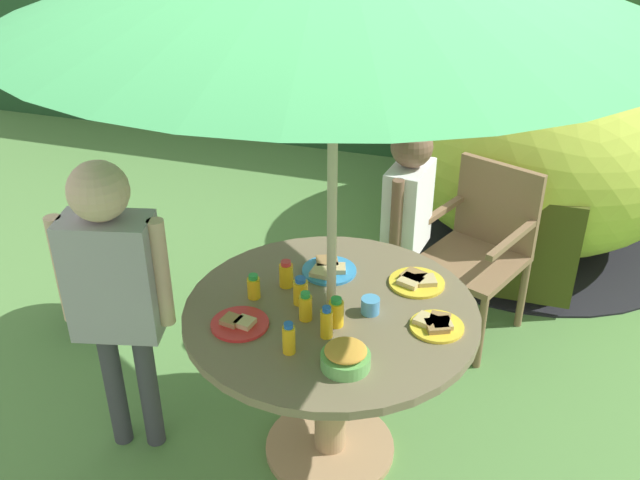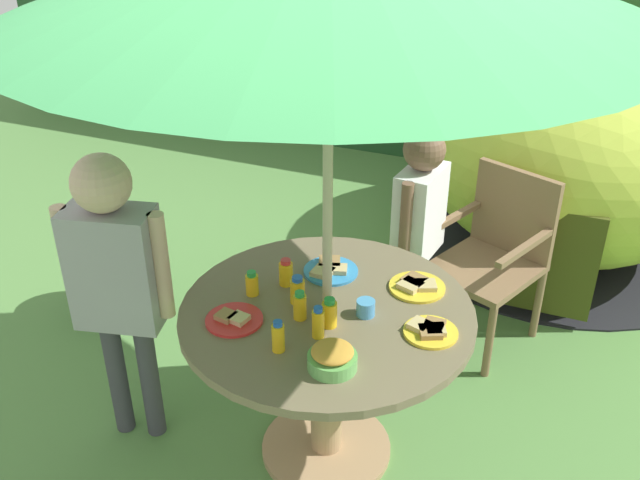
% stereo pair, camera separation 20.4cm
% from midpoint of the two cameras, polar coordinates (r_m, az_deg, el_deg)
% --- Properties ---
extents(ground_plane, '(10.00, 10.00, 0.02)m').
position_cam_midpoint_polar(ground_plane, '(3.22, 2.39, -16.64)').
color(ground_plane, '#548442').
extents(hedge_backdrop, '(9.00, 0.70, 1.68)m').
position_cam_midpoint_polar(hedge_backdrop, '(5.96, 15.18, 14.21)').
color(hedge_backdrop, '#234C28').
rests_on(hedge_backdrop, ground_plane).
extents(garden_table, '(1.14, 1.14, 0.74)m').
position_cam_midpoint_polar(garden_table, '(2.84, 2.63, -8.63)').
color(garden_table, tan).
rests_on(garden_table, ground_plane).
extents(wooden_chair, '(0.61, 0.63, 0.89)m').
position_cam_midpoint_polar(wooden_chair, '(3.72, 15.48, -0.78)').
color(wooden_chair, brown).
rests_on(wooden_chair, ground_plane).
extents(dome_tent, '(2.01, 2.01, 1.36)m').
position_cam_midpoint_polar(dome_tent, '(4.68, 20.84, 7.08)').
color(dome_tent, '#B2C63F').
rests_on(dome_tent, ground_plane).
extents(potted_plant, '(0.37, 0.37, 0.55)m').
position_cam_midpoint_polar(potted_plant, '(4.00, -14.78, -2.04)').
color(potted_plant, '#595960').
rests_on(potted_plant, ground_plane).
extents(child_in_white_shirt, '(0.20, 0.40, 1.17)m').
position_cam_midpoint_polar(child_in_white_shirt, '(3.46, 9.69, 2.17)').
color(child_in_white_shirt, '#3F3F47').
rests_on(child_in_white_shirt, ground_plane).
extents(child_in_grey_shirt, '(0.44, 0.27, 1.33)m').
position_cam_midpoint_polar(child_in_grey_shirt, '(2.86, -14.19, -2.26)').
color(child_in_grey_shirt, '#3F3F47').
rests_on(child_in_grey_shirt, ground_plane).
extents(snack_bowl, '(0.17, 0.17, 0.09)m').
position_cam_midpoint_polar(snack_bowl, '(2.43, 3.44, -9.49)').
color(snack_bowl, '#66B259').
rests_on(snack_bowl, garden_table).
extents(plate_front_edge, '(0.22, 0.22, 0.03)m').
position_cam_midpoint_polar(plate_front_edge, '(2.66, -4.76, -6.41)').
color(plate_front_edge, red).
rests_on(plate_front_edge, garden_table).
extents(plate_back_edge, '(0.23, 0.23, 0.03)m').
position_cam_midpoint_polar(plate_back_edge, '(2.94, 2.81, -2.43)').
color(plate_back_edge, '#338CD8').
rests_on(plate_back_edge, garden_table).
extents(plate_far_left, '(0.23, 0.23, 0.03)m').
position_cam_midpoint_polar(plate_far_left, '(2.88, 9.81, -3.68)').
color(plate_far_left, yellow).
rests_on(plate_far_left, garden_table).
extents(plate_center_back, '(0.20, 0.20, 0.03)m').
position_cam_midpoint_polar(plate_center_back, '(2.64, 11.07, -7.17)').
color(plate_center_back, yellow).
rests_on(plate_center_back, garden_table).
extents(juice_bottle_near_left, '(0.06, 0.06, 0.12)m').
position_cam_midpoint_polar(juice_bottle_near_left, '(2.73, 0.31, -4.13)').
color(juice_bottle_near_left, yellow).
rests_on(juice_bottle_near_left, garden_table).
extents(juice_bottle_near_right, '(0.05, 0.05, 0.10)m').
position_cam_midpoint_polar(juice_bottle_near_right, '(2.79, -3.40, -3.59)').
color(juice_bottle_near_right, yellow).
rests_on(juice_bottle_near_right, garden_table).
extents(juice_bottle_far_right, '(0.05, 0.05, 0.13)m').
position_cam_midpoint_polar(juice_bottle_far_right, '(2.55, 2.15, -6.73)').
color(juice_bottle_far_right, yellow).
rests_on(juice_bottle_far_right, garden_table).
extents(juice_bottle_center_front, '(0.06, 0.06, 0.12)m').
position_cam_midpoint_polar(juice_bottle_center_front, '(2.61, 3.01, -5.95)').
color(juice_bottle_center_front, yellow).
rests_on(juice_bottle_center_front, garden_table).
extents(juice_bottle_mid_left, '(0.06, 0.06, 0.11)m').
position_cam_midpoint_polar(juice_bottle_mid_left, '(2.84, -0.70, -2.70)').
color(juice_bottle_mid_left, yellow).
rests_on(juice_bottle_mid_left, garden_table).
extents(juice_bottle_mid_right, '(0.05, 0.05, 0.12)m').
position_cam_midpoint_polar(juice_bottle_mid_right, '(2.65, 0.59, -5.37)').
color(juice_bottle_mid_right, yellow).
rests_on(juice_bottle_mid_right, garden_table).
extents(juice_bottle_spot_a, '(0.05, 0.05, 0.12)m').
position_cam_midpoint_polar(juice_bottle_spot_a, '(2.49, -1.02, -7.85)').
color(juice_bottle_spot_a, yellow).
rests_on(juice_bottle_spot_a, garden_table).
extents(cup_near, '(0.07, 0.07, 0.06)m').
position_cam_midpoint_polar(cup_near, '(2.69, 5.87, -5.50)').
color(cup_near, '#4C99D8').
rests_on(cup_near, garden_table).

